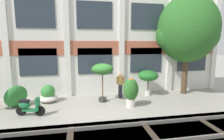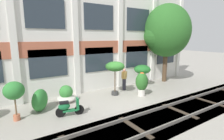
{
  "view_description": "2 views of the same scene",
  "coord_description": "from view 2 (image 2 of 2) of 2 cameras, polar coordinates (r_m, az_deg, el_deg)",
  "views": [
    {
      "loc": [
        -0.98,
        -8.68,
        3.38
      ],
      "look_at": [
        0.84,
        1.25,
        1.85
      ],
      "focal_mm": 28.0,
      "sensor_mm": 36.0,
      "label": 1
    },
    {
      "loc": [
        -6.0,
        -8.13,
        3.83
      ],
      "look_at": [
        -0.12,
        0.92,
        1.77
      ],
      "focal_mm": 28.0,
      "sensor_mm": 36.0,
      "label": 2
    }
  ],
  "objects": [
    {
      "name": "rail_tracks",
      "position": [
        8.91,
        14.66,
        -16.0
      ],
      "size": [
        25.57,
        2.8,
        0.43
      ],
      "color": "#423F3A",
      "rests_on": "ground"
    },
    {
      "name": "potted_plant_ribbed_drum",
      "position": [
        11.6,
        9.69,
        -3.95
      ],
      "size": [
        0.81,
        0.81,
        1.57
      ],
      "color": "beige",
      "rests_on": "ground"
    },
    {
      "name": "potted_plant_wide_bowl",
      "position": [
        10.87,
        -14.73,
        -7.92
      ],
      "size": [
        1.11,
        1.11,
        1.01
      ],
      "color": "beige",
      "rests_on": "ground"
    },
    {
      "name": "potted_plant_terracotta_small",
      "position": [
        13.95,
        9.87,
        0.08
      ],
      "size": [
        1.3,
        1.3,
        1.66
      ],
      "color": "beige",
      "rests_on": "ground"
    },
    {
      "name": "topiary_hedge",
      "position": [
        10.03,
        -22.47,
        -9.05
      ],
      "size": [
        1.3,
        1.56,
        1.13
      ],
      "primitive_type": "ellipsoid",
      "rotation": [
        0.0,
        0.0,
        1.06
      ],
      "color": "#2D7A33",
      "rests_on": "ground"
    },
    {
      "name": "apartment_facade",
      "position": [
        12.62,
        -4.71,
        11.33
      ],
      "size": [
        17.93,
        0.64,
        7.95
      ],
      "color": "silver",
      "rests_on": "ground"
    },
    {
      "name": "potted_plant_low_pan",
      "position": [
        9.1,
        -29.35,
        -6.15
      ],
      "size": [
        0.9,
        0.9,
        1.86
      ],
      "color": "#B76647",
      "rests_on": "ground"
    },
    {
      "name": "scooter_near_curb",
      "position": [
        8.96,
        -14.01,
        -11.79
      ],
      "size": [
        1.36,
        0.59,
        0.98
      ],
      "rotation": [
        0.0,
        0.0,
        6.05
      ],
      "color": "black",
      "rests_on": "ground"
    },
    {
      "name": "ground_plane",
      "position": [
        10.8,
        3.24,
        -9.99
      ],
      "size": [
        80.0,
        80.0,
        0.0
      ],
      "primitive_type": "plane",
      "color": "#9E998E"
    },
    {
      "name": "resident_by_doorway",
      "position": [
        12.72,
        4.01,
        -2.81
      ],
      "size": [
        0.53,
        0.34,
        1.58
      ],
      "rotation": [
        0.0,
        0.0,
        -1.43
      ],
      "color": "#282833",
      "rests_on": "ground"
    },
    {
      "name": "potted_plant_tall_urn",
      "position": [
        11.38,
        0.99,
        0.72
      ],
      "size": [
        1.26,
        1.26,
        2.26
      ],
      "color": "#333333",
      "rests_on": "ground"
    },
    {
      "name": "broadleaf_tree",
      "position": [
        15.59,
        17.45,
        11.72
      ],
      "size": [
        4.02,
        3.83,
        6.5
      ],
      "color": "#4C3826",
      "rests_on": "ground"
    }
  ]
}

